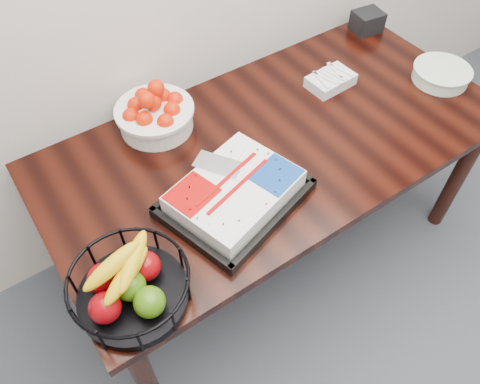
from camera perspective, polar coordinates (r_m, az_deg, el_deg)
table at (r=1.86m, az=4.37°, el=4.69°), size 1.80×0.90×0.75m
cake_tray at (r=1.56m, az=-0.63°, el=-0.14°), size 0.54×0.47×0.09m
tangerine_bowl at (r=1.82m, az=-10.40°, el=9.76°), size 0.30×0.30×0.19m
fruit_basket at (r=1.37m, az=-13.24°, el=-11.04°), size 0.34×0.34×0.18m
plate_stack at (r=2.22m, az=23.32°, el=13.05°), size 0.24×0.24×0.06m
fork_bag at (r=2.06m, az=10.99°, el=13.25°), size 0.20×0.13×0.06m
napkin_box at (r=2.44m, az=15.24°, el=19.43°), size 0.14×0.13×0.09m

